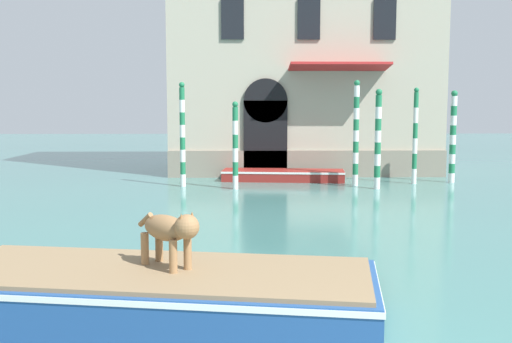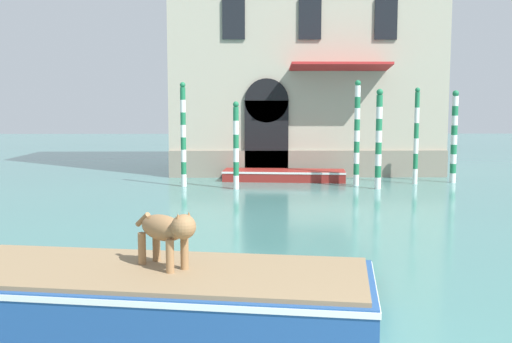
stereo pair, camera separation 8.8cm
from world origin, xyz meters
TOP-DOWN VIEW (x-y plane):
  - palazzo_left at (0.69, 24.47)m, footprint 11.89×7.40m
  - boat_foreground at (-3.26, 4.44)m, footprint 6.51×3.30m
  - dog_on_deck at (-3.09, 4.50)m, footprint 0.99×0.99m
  - boat_moored_near_palazzo at (-0.42, 20.30)m, footprint 5.06×1.89m
  - mooring_pole_0 at (-4.33, 18.65)m, footprint 0.21×0.21m
  - mooring_pole_1 at (2.87, 17.84)m, footprint 0.24×0.24m
  - mooring_pole_2 at (2.25, 18.81)m, footprint 0.22×0.22m
  - mooring_pole_3 at (6.25, 19.58)m, footprint 0.25×0.25m
  - mooring_pole_4 at (-2.33, 17.90)m, footprint 0.21×0.21m
  - mooring_pole_5 at (4.64, 19.23)m, footprint 0.19×0.19m

SIDE VIEW (x-z plane):
  - boat_moored_near_palazzo at x=-0.42m, z-range 0.01..0.46m
  - boat_foreground at x=-3.26m, z-range 0.02..0.78m
  - dog_on_deck at x=-3.09m, z-range 0.89..1.74m
  - mooring_pole_4 at x=-2.33m, z-range 0.02..3.22m
  - mooring_pole_3 at x=6.25m, z-range 0.02..3.67m
  - mooring_pole_1 at x=2.87m, z-range 0.02..3.68m
  - mooring_pole_5 at x=4.64m, z-range 0.02..3.76m
  - mooring_pole_0 at x=-4.33m, z-range 0.02..3.94m
  - mooring_pole_2 at x=2.25m, z-range 0.02..4.03m
  - palazzo_left at x=0.69m, z-range -0.02..14.81m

